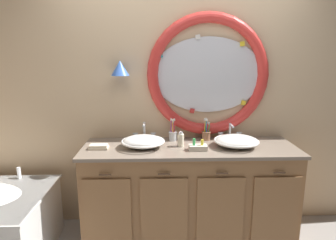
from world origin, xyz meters
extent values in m
cube|color=#D6B78E|center=(0.00, 0.59, 1.30)|extent=(6.40, 0.08, 2.60)
ellipsoid|color=silver|center=(0.27, 0.54, 1.55)|extent=(1.09, 0.02, 0.74)
torus|color=red|center=(0.27, 0.53, 1.55)|extent=(1.20, 0.11, 1.20)
cube|color=orange|center=(0.81, 0.52, 1.55)|extent=(0.05, 0.01, 0.05)
cube|color=yellow|center=(0.59, 0.52, 1.85)|extent=(0.05, 0.01, 0.05)
cube|color=silver|center=(0.16, 0.52, 1.91)|extent=(0.05, 0.01, 0.05)
cube|color=teal|center=(-0.20, 0.52, 1.74)|extent=(0.05, 0.01, 0.05)
cube|color=#2866B7|center=(-0.23, 0.52, 1.40)|extent=(0.04, 0.01, 0.04)
cube|color=red|center=(0.12, 0.52, 1.20)|extent=(0.05, 0.01, 0.05)
cube|color=yellow|center=(0.63, 0.52, 1.28)|extent=(0.05, 0.01, 0.05)
cylinder|color=#4C3823|center=(-0.58, 0.51, 1.65)|extent=(0.02, 0.09, 0.02)
cone|color=blue|center=(-0.58, 0.46, 1.63)|extent=(0.17, 0.17, 0.14)
cube|color=olive|center=(0.07, 0.25, 0.44)|extent=(1.94, 0.61, 0.89)
cube|color=gray|center=(0.07, 0.25, 0.90)|extent=(1.98, 0.64, 0.03)
cube|color=gray|center=(0.07, 0.54, 0.83)|extent=(1.94, 0.02, 0.11)
cube|color=olive|center=(-0.66, -0.07, 0.40)|extent=(0.41, 0.02, 0.68)
cylinder|color=#422D1E|center=(-0.66, -0.08, 0.78)|extent=(0.10, 0.01, 0.01)
cube|color=olive|center=(-0.18, -0.07, 0.40)|extent=(0.41, 0.02, 0.68)
cylinder|color=#422D1E|center=(-0.18, -0.08, 0.78)|extent=(0.10, 0.01, 0.01)
cube|color=olive|center=(0.31, -0.07, 0.40)|extent=(0.41, 0.02, 0.68)
cylinder|color=#422D1E|center=(0.31, -0.08, 0.78)|extent=(0.10, 0.01, 0.01)
cube|color=olive|center=(0.80, -0.07, 0.40)|extent=(0.41, 0.02, 0.68)
cylinder|color=#422D1E|center=(0.80, -0.08, 0.78)|extent=(0.10, 0.01, 0.01)
cylinder|color=silver|center=(-1.57, 0.35, 0.63)|extent=(0.04, 0.04, 0.11)
ellipsoid|color=white|center=(-0.36, 0.22, 0.98)|extent=(0.38, 0.29, 0.12)
torus|color=white|center=(-0.36, 0.22, 0.98)|extent=(0.40, 0.40, 0.02)
cylinder|color=silver|center=(-0.36, 0.22, 0.98)|extent=(0.03, 0.03, 0.01)
ellipsoid|color=white|center=(0.50, 0.22, 0.97)|extent=(0.39, 0.33, 0.11)
torus|color=white|center=(0.50, 0.22, 0.98)|extent=(0.41, 0.41, 0.02)
cylinder|color=silver|center=(0.50, 0.22, 0.98)|extent=(0.03, 0.03, 0.01)
cylinder|color=silver|center=(-0.36, 0.48, 0.93)|extent=(0.05, 0.05, 0.02)
cylinder|color=silver|center=(-0.36, 0.48, 1.01)|extent=(0.02, 0.02, 0.15)
sphere|color=silver|center=(-0.36, 0.48, 1.09)|extent=(0.03, 0.03, 0.03)
cylinder|color=silver|center=(-0.36, 0.41, 1.09)|extent=(0.02, 0.12, 0.02)
cylinder|color=silver|center=(-0.45, 0.48, 0.95)|extent=(0.04, 0.04, 0.06)
cylinder|color=silver|center=(-0.27, 0.48, 0.95)|extent=(0.04, 0.04, 0.06)
cube|color=silver|center=(-0.45, 0.48, 0.98)|extent=(0.05, 0.01, 0.01)
cube|color=silver|center=(-0.27, 0.48, 0.98)|extent=(0.05, 0.01, 0.01)
cylinder|color=silver|center=(0.50, 0.48, 0.93)|extent=(0.05, 0.05, 0.02)
cylinder|color=silver|center=(0.50, 0.48, 1.00)|extent=(0.02, 0.02, 0.13)
sphere|color=silver|center=(0.50, 0.48, 1.07)|extent=(0.03, 0.03, 0.03)
cylinder|color=silver|center=(0.50, 0.41, 1.07)|extent=(0.02, 0.13, 0.02)
cylinder|color=silver|center=(0.40, 0.48, 0.95)|extent=(0.04, 0.04, 0.06)
cylinder|color=silver|center=(0.59, 0.48, 0.95)|extent=(0.04, 0.04, 0.06)
cube|color=silver|center=(0.40, 0.48, 0.98)|extent=(0.05, 0.01, 0.01)
cube|color=silver|center=(0.59, 0.48, 0.98)|extent=(0.05, 0.01, 0.01)
cylinder|color=silver|center=(-0.08, 0.44, 0.96)|extent=(0.08, 0.08, 0.09)
torus|color=silver|center=(-0.08, 0.44, 1.00)|extent=(0.09, 0.09, 0.01)
cylinder|color=#E0383D|center=(-0.07, 0.44, 1.02)|extent=(0.02, 0.04, 0.19)
cube|color=white|center=(-0.07, 0.44, 1.13)|extent=(0.02, 0.02, 0.03)
cylinder|color=pink|center=(-0.07, 0.46, 1.01)|extent=(0.01, 0.02, 0.16)
cube|color=white|center=(-0.07, 0.46, 1.10)|extent=(0.02, 0.02, 0.02)
cylinder|color=purple|center=(-0.10, 0.44, 1.03)|extent=(0.01, 0.03, 0.19)
cube|color=white|center=(-0.10, 0.44, 1.13)|extent=(0.02, 0.02, 0.02)
cylinder|color=orange|center=(-0.08, 0.42, 1.02)|extent=(0.02, 0.01, 0.19)
cube|color=white|center=(-0.08, 0.42, 1.13)|extent=(0.02, 0.02, 0.02)
cylinder|color=#996647|center=(0.25, 0.45, 0.96)|extent=(0.08, 0.08, 0.08)
torus|color=#996647|center=(0.25, 0.45, 1.00)|extent=(0.09, 0.09, 0.01)
cylinder|color=green|center=(0.27, 0.44, 1.01)|extent=(0.03, 0.02, 0.15)
cube|color=white|center=(0.27, 0.44, 1.09)|extent=(0.02, 0.02, 0.02)
cylinder|color=green|center=(0.25, 0.47, 1.02)|extent=(0.02, 0.03, 0.19)
cube|color=white|center=(0.25, 0.47, 1.13)|extent=(0.02, 0.02, 0.02)
cylinder|color=yellow|center=(0.24, 0.45, 1.02)|extent=(0.02, 0.02, 0.18)
cube|color=white|center=(0.24, 0.45, 1.13)|extent=(0.02, 0.02, 0.02)
cylinder|color=blue|center=(0.25, 0.44, 1.02)|extent=(0.02, 0.01, 0.18)
cube|color=white|center=(0.25, 0.44, 1.12)|extent=(0.02, 0.02, 0.02)
cylinder|color=#EFE5C6|center=(-0.01, 0.24, 0.98)|extent=(0.06, 0.06, 0.12)
cylinder|color=silver|center=(-0.01, 0.24, 1.05)|extent=(0.04, 0.04, 0.02)
cylinder|color=silver|center=(-0.01, 0.23, 1.06)|extent=(0.01, 0.04, 0.01)
cube|color=beige|center=(-0.76, 0.19, 0.93)|extent=(0.17, 0.10, 0.02)
cube|color=beige|center=(-0.76, 0.19, 0.95)|extent=(0.16, 0.10, 0.02)
cube|color=beige|center=(0.13, 0.13, 0.94)|extent=(0.16, 0.09, 0.05)
cylinder|color=green|center=(0.09, 0.13, 1.00)|extent=(0.02, 0.02, 0.06)
cylinder|color=yellow|center=(0.17, 0.13, 0.99)|extent=(0.02, 0.02, 0.05)
camera|label=1|loc=(-0.21, -2.37, 1.76)|focal=31.62mm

